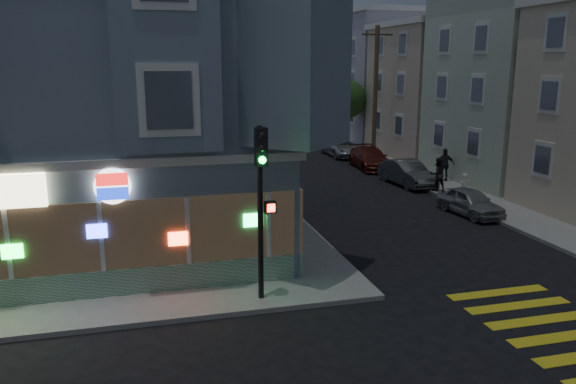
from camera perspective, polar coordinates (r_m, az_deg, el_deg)
name	(u,v)px	position (r m, az deg, el deg)	size (l,w,h in m)	color
ground	(305,346)	(14.12, 1.71, -15.36)	(120.00, 120.00, 0.00)	black
sidewalk_ne	(518,156)	(44.35, 22.36, 3.40)	(24.00, 42.00, 0.15)	gray
corner_building	(72,87)	(23.05, -21.11, 9.92)	(14.60, 14.60, 11.40)	slate
row_house_b	(552,86)	(36.22, 25.25, 9.70)	(12.00, 8.60, 10.50)	#ADBCA3
row_house_c	(465,92)	(43.56, 17.55, 9.68)	(12.00, 8.60, 9.00)	tan
row_house_d	(409,78)	(51.39, 12.23, 11.23)	(12.00, 8.60, 10.50)	#93909F
utility_pole	(375,92)	(39.18, 8.87, 10.03)	(2.20, 0.30, 9.00)	#4C3826
street_tree_near	(347,99)	(44.86, 6.00, 9.36)	(3.00, 3.00, 5.30)	#4C3826
street_tree_far	(316,94)	(52.41, 2.89, 9.93)	(3.00, 3.00, 5.30)	#4C3826
pedestrian_a	(438,174)	(30.33, 14.95, 1.76)	(0.86, 0.67, 1.77)	black
pedestrian_b	(445,165)	(33.05, 15.65, 2.69)	(1.09, 0.45, 1.85)	#23222A
parked_car_a	(470,202)	(26.52, 18.02, -0.95)	(1.45, 3.60, 1.23)	#929498
parked_car_b	(407,173)	(32.06, 12.02, 1.89)	(1.48, 4.26, 1.40)	#3C3E41
parked_car_c	(370,158)	(36.79, 8.34, 3.41)	(1.91, 4.70, 1.36)	#5C1F15
parked_car_d	(343,147)	(41.57, 5.56, 4.56)	(2.20, 4.77, 1.33)	#A3A9AD
traffic_signal	(262,185)	(15.22, -2.71, 0.72)	(0.57, 0.55, 4.92)	black
fire_hydrant	(464,181)	(31.27, 17.48, 1.12)	(0.50, 0.29, 0.86)	silver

